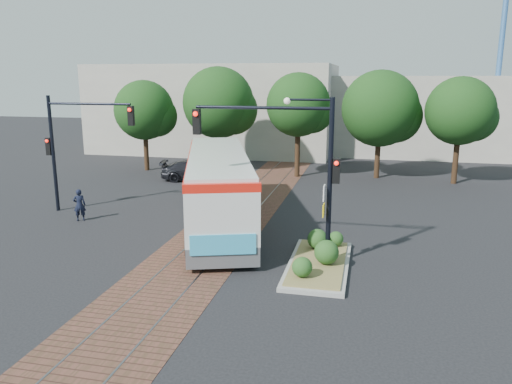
{
  "coord_description": "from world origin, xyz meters",
  "views": [
    {
      "loc": [
        6.44,
        -18.55,
        6.88
      ],
      "look_at": [
        1.31,
        3.8,
        1.6
      ],
      "focal_mm": 35.0,
      "sensor_mm": 36.0,
      "label": 1
    }
  ],
  "objects_px": {
    "signal_pole_main": "(296,155)",
    "parked_car": "(196,170)",
    "traffic_island": "(319,257)",
    "city_bus": "(218,185)",
    "signal_pole_left": "(71,138)",
    "officer": "(79,205)"
  },
  "relations": [
    {
      "from": "city_bus",
      "to": "parked_car",
      "type": "relative_size",
      "value": 2.77
    },
    {
      "from": "traffic_island",
      "to": "officer",
      "type": "bearing_deg",
      "value": 164.17
    },
    {
      "from": "city_bus",
      "to": "officer",
      "type": "height_order",
      "value": "city_bus"
    },
    {
      "from": "traffic_island",
      "to": "city_bus",
      "type": "bearing_deg",
      "value": 139.64
    },
    {
      "from": "signal_pole_main",
      "to": "signal_pole_left",
      "type": "height_order",
      "value": "signal_pole_main"
    },
    {
      "from": "traffic_island",
      "to": "signal_pole_left",
      "type": "height_order",
      "value": "signal_pole_left"
    },
    {
      "from": "officer",
      "to": "signal_pole_left",
      "type": "bearing_deg",
      "value": -78.95
    },
    {
      "from": "city_bus",
      "to": "signal_pole_main",
      "type": "xyz_separation_m",
      "value": [
        4.35,
        -4.42,
        2.25
      ]
    },
    {
      "from": "signal_pole_left",
      "to": "traffic_island",
      "type": "bearing_deg",
      "value": -20.36
    },
    {
      "from": "traffic_island",
      "to": "signal_pole_left",
      "type": "relative_size",
      "value": 0.87
    },
    {
      "from": "parked_car",
      "to": "signal_pole_main",
      "type": "bearing_deg",
      "value": -159.27
    },
    {
      "from": "parked_car",
      "to": "officer",
      "type": "bearing_deg",
      "value": 156.48
    },
    {
      "from": "traffic_island",
      "to": "signal_pole_main",
      "type": "distance_m",
      "value": 3.95
    },
    {
      "from": "signal_pole_left",
      "to": "parked_car",
      "type": "xyz_separation_m",
      "value": [
        3.3,
        9.17,
        -3.19
      ]
    },
    {
      "from": "signal_pole_main",
      "to": "signal_pole_left",
      "type": "bearing_deg",
      "value": 158.55
    },
    {
      "from": "signal_pole_main",
      "to": "parked_car",
      "type": "distance_m",
      "value": 16.94
    },
    {
      "from": "signal_pole_left",
      "to": "parked_car",
      "type": "bearing_deg",
      "value": 70.19
    },
    {
      "from": "traffic_island",
      "to": "officer",
      "type": "height_order",
      "value": "officer"
    },
    {
      "from": "traffic_island",
      "to": "signal_pole_main",
      "type": "bearing_deg",
      "value": 174.64
    },
    {
      "from": "signal_pole_left",
      "to": "parked_car",
      "type": "distance_m",
      "value": 10.25
    },
    {
      "from": "city_bus",
      "to": "signal_pole_left",
      "type": "distance_m",
      "value": 8.13
    },
    {
      "from": "officer",
      "to": "city_bus",
      "type": "bearing_deg",
      "value": 163.23
    }
  ]
}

